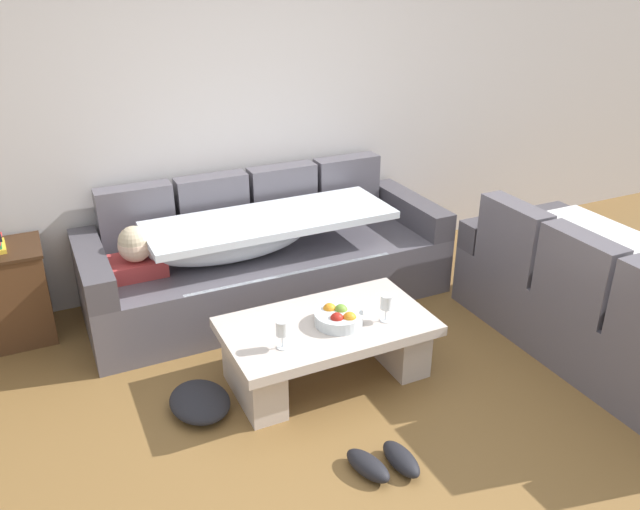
{
  "coord_description": "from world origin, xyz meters",
  "views": [
    {
      "loc": [
        -1.4,
        -2.25,
        2.28
      ],
      "look_at": [
        0.19,
        1.09,
        0.55
      ],
      "focal_mm": 35.61,
      "sensor_mm": 36.0,
      "label": 1
    }
  ],
  "objects": [
    {
      "name": "ground_plane",
      "position": [
        0.0,
        0.0,
        0.0
      ],
      "size": [
        14.0,
        14.0,
        0.0
      ],
      "primitive_type": "plane",
      "color": "brown"
    },
    {
      "name": "wine_glass_near_left",
      "position": [
        -0.34,
        0.44,
        0.5
      ],
      "size": [
        0.07,
        0.07,
        0.17
      ],
      "color": "silver",
      "rests_on": "coffee_table"
    },
    {
      "name": "couch_along_wall",
      "position": [
        -0.02,
        1.63,
        0.33
      ],
      "size": [
        2.55,
        0.92,
        0.88
      ],
      "color": "#5A555E",
      "rests_on": "ground_plane"
    },
    {
      "name": "pair_of_shoes",
      "position": [
        -0.09,
        -0.24,
        0.04
      ],
      "size": [
        0.33,
        0.32,
        0.09
      ],
      "color": "black",
      "rests_on": "ground_plane"
    },
    {
      "name": "fruit_bowl",
      "position": [
        0.04,
        0.53,
        0.42
      ],
      "size": [
        0.28,
        0.28,
        0.1
      ],
      "color": "silver",
      "rests_on": "coffee_table"
    },
    {
      "name": "wine_glass_near_right",
      "position": [
        0.3,
        0.44,
        0.5
      ],
      "size": [
        0.07,
        0.07,
        0.17
      ],
      "color": "silver",
      "rests_on": "coffee_table"
    },
    {
      "name": "coffee_table",
      "position": [
        -0.01,
        0.57,
        0.24
      ],
      "size": [
        1.2,
        0.68,
        0.38
      ],
      "color": "beige",
      "rests_on": "ground_plane"
    },
    {
      "name": "back_wall",
      "position": [
        0.0,
        2.15,
        1.35
      ],
      "size": [
        9.0,
        0.1,
        2.7
      ],
      "primitive_type": "cube",
      "color": "beige",
      "rests_on": "ground_plane"
    },
    {
      "name": "couch_near_window",
      "position": [
        1.69,
        0.02,
        0.34
      ],
      "size": [
        0.92,
        2.01,
        0.88
      ],
      "rotation": [
        0.0,
        0.0,
        1.57
      ],
      "color": "#5A555E",
      "rests_on": "ground_plane"
    },
    {
      "name": "crumpled_garment",
      "position": [
        -0.78,
        0.59,
        0.06
      ],
      "size": [
        0.37,
        0.44,
        0.12
      ],
      "primitive_type": "ellipsoid",
      "rotation": [
        0.0,
        0.0,
        1.71
      ],
      "color": "#232328",
      "rests_on": "ground_plane"
    }
  ]
}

